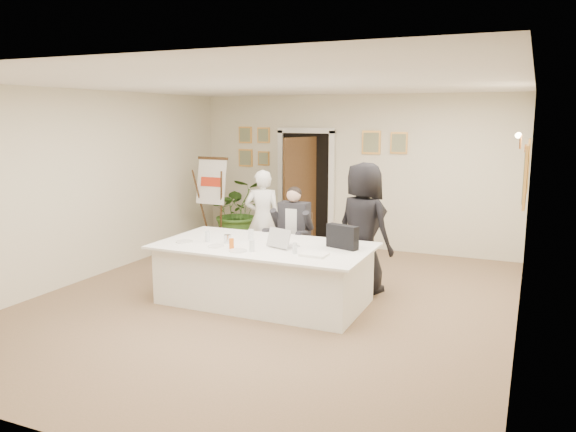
{
  "coord_description": "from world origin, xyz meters",
  "views": [
    {
      "loc": [
        3.06,
        -6.38,
        2.41
      ],
      "look_at": [
        -0.01,
        0.6,
        1.05
      ],
      "focal_mm": 35.0,
      "sensor_mm": 36.0,
      "label": 1
    }
  ],
  "objects_px": {
    "conference_table": "(264,273)",
    "flip_chart": "(215,207)",
    "seated_man": "(293,233)",
    "paper_stack": "(314,255)",
    "standing_woman": "(363,228)",
    "potted_palm": "(239,211)",
    "oj_glass": "(232,244)",
    "standing_man": "(263,218)",
    "laptop_bag": "(342,237)",
    "laptop": "(283,236)",
    "steel_jug": "(228,239)"
  },
  "relations": [
    {
      "from": "seated_man",
      "to": "paper_stack",
      "type": "bearing_deg",
      "value": -46.21
    },
    {
      "from": "flip_chart",
      "to": "steel_jug",
      "type": "xyz_separation_m",
      "value": [
        1.7,
        -2.48,
        0.06
      ]
    },
    {
      "from": "flip_chart",
      "to": "paper_stack",
      "type": "xyz_separation_m",
      "value": [
        2.98,
        -2.67,
        0.02
      ]
    },
    {
      "from": "standing_woman",
      "to": "laptop_bag",
      "type": "xyz_separation_m",
      "value": [
        -0.05,
        -0.75,
        0.02
      ]
    },
    {
      "from": "potted_palm",
      "to": "oj_glass",
      "type": "distance_m",
      "value": 3.61
    },
    {
      "from": "flip_chart",
      "to": "seated_man",
      "type": "bearing_deg",
      "value": -30.37
    },
    {
      "from": "standing_man",
      "to": "laptop_bag",
      "type": "height_order",
      "value": "standing_man"
    },
    {
      "from": "potted_palm",
      "to": "laptop_bag",
      "type": "xyz_separation_m",
      "value": [
        2.92,
        -2.62,
        0.28
      ]
    },
    {
      "from": "oj_glass",
      "to": "conference_table",
      "type": "bearing_deg",
      "value": 54.0
    },
    {
      "from": "laptop_bag",
      "to": "laptop",
      "type": "bearing_deg",
      "value": -145.85
    },
    {
      "from": "seated_man",
      "to": "potted_palm",
      "type": "bearing_deg",
      "value": 149.66
    },
    {
      "from": "standing_man",
      "to": "conference_table",
      "type": "bearing_deg",
      "value": 93.45
    },
    {
      "from": "flip_chart",
      "to": "standing_man",
      "type": "bearing_deg",
      "value": -28.99
    },
    {
      "from": "standing_woman",
      "to": "flip_chart",
      "type": "bearing_deg",
      "value": 1.93
    },
    {
      "from": "laptop",
      "to": "steel_jug",
      "type": "xyz_separation_m",
      "value": [
        -0.75,
        -0.11,
        -0.08
      ]
    },
    {
      "from": "seated_man",
      "to": "potted_palm",
      "type": "xyz_separation_m",
      "value": [
        -1.84,
        1.68,
        -0.06
      ]
    },
    {
      "from": "seated_man",
      "to": "flip_chart",
      "type": "height_order",
      "value": "flip_chart"
    },
    {
      "from": "potted_palm",
      "to": "laptop_bag",
      "type": "bearing_deg",
      "value": -41.93
    },
    {
      "from": "potted_palm",
      "to": "laptop",
      "type": "relative_size",
      "value": 3.46
    },
    {
      "from": "flip_chart",
      "to": "laptop",
      "type": "xyz_separation_m",
      "value": [
        2.45,
        -2.38,
        0.15
      ]
    },
    {
      "from": "laptop_bag",
      "to": "paper_stack",
      "type": "xyz_separation_m",
      "value": [
        -0.18,
        -0.51,
        -0.13
      ]
    },
    {
      "from": "laptop_bag",
      "to": "oj_glass",
      "type": "bearing_deg",
      "value": -137.55
    },
    {
      "from": "paper_stack",
      "to": "oj_glass",
      "type": "distance_m",
      "value": 1.08
    },
    {
      "from": "laptop_bag",
      "to": "paper_stack",
      "type": "distance_m",
      "value": 0.56
    },
    {
      "from": "potted_palm",
      "to": "steel_jug",
      "type": "relative_size",
      "value": 11.64
    },
    {
      "from": "flip_chart",
      "to": "oj_glass",
      "type": "bearing_deg",
      "value": -55.26
    },
    {
      "from": "flip_chart",
      "to": "steel_jug",
      "type": "bearing_deg",
      "value": -55.66
    },
    {
      "from": "flip_chart",
      "to": "standing_man",
      "type": "xyz_separation_m",
      "value": [
        1.35,
        -0.75,
        0.02
      ]
    },
    {
      "from": "potted_palm",
      "to": "oj_glass",
      "type": "height_order",
      "value": "potted_palm"
    },
    {
      "from": "seated_man",
      "to": "laptop",
      "type": "xyz_separation_m",
      "value": [
        0.36,
        -1.15,
        0.21
      ]
    },
    {
      "from": "flip_chart",
      "to": "oj_glass",
      "type": "distance_m",
      "value": 3.34
    },
    {
      "from": "conference_table",
      "to": "flip_chart",
      "type": "relative_size",
      "value": 1.67
    },
    {
      "from": "paper_stack",
      "to": "oj_glass",
      "type": "height_order",
      "value": "oj_glass"
    },
    {
      "from": "conference_table",
      "to": "standing_woman",
      "type": "height_order",
      "value": "standing_woman"
    },
    {
      "from": "laptop",
      "to": "oj_glass",
      "type": "height_order",
      "value": "laptop"
    },
    {
      "from": "potted_palm",
      "to": "laptop_bag",
      "type": "height_order",
      "value": "potted_palm"
    },
    {
      "from": "paper_stack",
      "to": "oj_glass",
      "type": "bearing_deg",
      "value": -176.16
    },
    {
      "from": "steel_jug",
      "to": "flip_chart",
      "type": "bearing_deg",
      "value": 124.34
    },
    {
      "from": "potted_palm",
      "to": "conference_table",
      "type": "bearing_deg",
      "value": -55.79
    },
    {
      "from": "standing_woman",
      "to": "potted_palm",
      "type": "relative_size",
      "value": 1.41
    },
    {
      "from": "standing_woman",
      "to": "laptop",
      "type": "xyz_separation_m",
      "value": [
        -0.77,
        -0.96,
        0.01
      ]
    },
    {
      "from": "standing_man",
      "to": "standing_woman",
      "type": "xyz_separation_m",
      "value": [
        1.87,
        -0.66,
        0.12
      ]
    },
    {
      "from": "potted_palm",
      "to": "oj_glass",
      "type": "relative_size",
      "value": 9.85
    },
    {
      "from": "standing_man",
      "to": "standing_woman",
      "type": "height_order",
      "value": "standing_woman"
    },
    {
      "from": "potted_palm",
      "to": "paper_stack",
      "type": "distance_m",
      "value": 4.15
    },
    {
      "from": "oj_glass",
      "to": "standing_woman",
      "type": "bearing_deg",
      "value": 45.36
    },
    {
      "from": "conference_table",
      "to": "laptop_bag",
      "type": "bearing_deg",
      "value": 11.85
    },
    {
      "from": "conference_table",
      "to": "flip_chart",
      "type": "distance_m",
      "value": 3.24
    },
    {
      "from": "potted_palm",
      "to": "standing_man",
      "type": "bearing_deg",
      "value": -47.56
    },
    {
      "from": "potted_palm",
      "to": "laptop",
      "type": "xyz_separation_m",
      "value": [
        2.19,
        -2.83,
        0.27
      ]
    }
  ]
}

